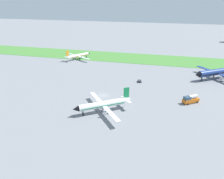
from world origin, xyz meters
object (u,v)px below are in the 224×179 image
Objects in this scene: airplane_taxiing_turboprop at (78,56)px; fuel_truck_midfield at (191,99)px; baggage_cart_near_gate at (140,81)px; airplane_foreground_turboprop at (103,104)px; airplane_parked_jet_far at (217,72)px.

airplane_taxiing_turboprop is 3.13× the size of fuel_truck_midfield.
fuel_truck_midfield is at bearing -144.05° from baggage_cart_near_gate.
airplane_foreground_turboprop reaches higher than fuel_truck_midfield.
airplane_parked_jet_far is 39.19m from baggage_cart_near_gate.
airplane_foreground_turboprop is at bearing -119.22° from airplane_taxiing_turboprop.
airplane_taxiing_turboprop is (-38.68, 68.04, -0.32)m from airplane_foreground_turboprop.
fuel_truck_midfield reaches higher than baggage_cart_near_gate.
airplane_parked_jet_far is at bearing -150.16° from fuel_truck_midfield.
airplane_parked_jet_far is 36.36m from fuel_truck_midfield.
airplane_foreground_turboprop is 35.52m from baggage_cart_near_gate.
fuel_truck_midfield is (30.13, 16.04, -1.28)m from airplane_foreground_turboprop.
airplane_parked_jet_far is 8.42× the size of baggage_cart_near_gate.
baggage_cart_near_gate is at bearing -78.18° from fuel_truck_midfield.
airplane_parked_jet_far reaches higher than airplane_foreground_turboprop.
baggage_cart_near_gate is (7.25, 34.70, -2.29)m from airplane_foreground_turboprop.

